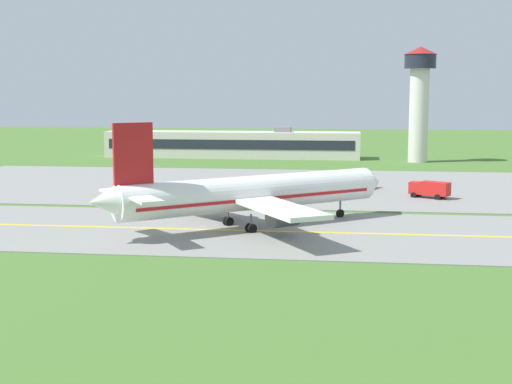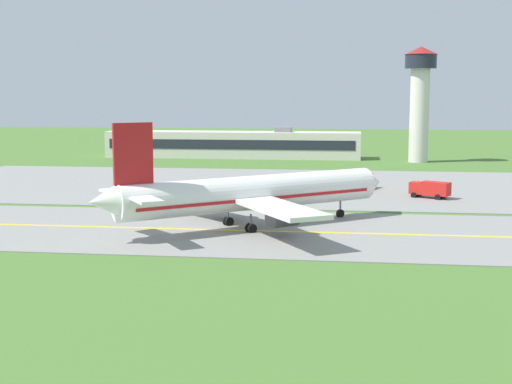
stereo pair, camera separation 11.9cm
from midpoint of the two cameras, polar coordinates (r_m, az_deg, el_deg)
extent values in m
plane|color=#47702D|center=(83.26, -3.11, -3.08)|extent=(500.00, 500.00, 0.00)
cube|color=gray|center=(83.26, -3.11, -3.05)|extent=(240.00, 28.00, 0.10)
cube|color=gray|center=(123.45, 5.09, 0.47)|extent=(140.00, 52.00, 0.10)
cube|color=yellow|center=(83.24, -3.11, -3.01)|extent=(220.00, 0.60, 0.01)
cylinder|color=white|center=(84.23, -0.14, -0.05)|extent=(28.74, 24.77, 4.00)
cone|color=white|center=(95.04, 9.22, 0.74)|extent=(4.43, 4.59, 3.80)
cone|color=white|center=(76.17, -11.97, -0.74)|extent=(4.63, 4.66, 3.40)
cube|color=red|center=(84.30, -0.14, -0.38)|extent=(26.69, 23.09, 0.36)
cube|color=#1E232D|center=(93.53, 8.21, 1.08)|extent=(3.55, 3.77, 0.70)
cube|color=white|center=(90.52, -4.17, 0.16)|extent=(14.32, 13.65, 0.50)
cylinder|color=#47474C|center=(89.93, -2.44, -0.78)|extent=(4.09, 3.94, 2.30)
cylinder|color=black|center=(90.73, -1.56, -0.70)|extent=(1.53, 1.78, 2.10)
cube|color=white|center=(76.06, 1.84, -1.28)|extent=(11.95, 15.29, 0.50)
cylinder|color=#47474C|center=(79.03, 2.23, -1.96)|extent=(4.09, 3.94, 2.30)
cylinder|color=black|center=(79.93, 3.18, -1.86)|extent=(1.53, 1.78, 2.10)
cube|color=red|center=(76.84, -9.69, 3.03)|extent=(3.64, 3.11, 6.50)
cube|color=white|center=(80.19, -10.62, 0.00)|extent=(5.97, 5.91, 0.30)
cube|color=white|center=(74.33, -8.81, -0.56)|extent=(5.32, 6.32, 0.30)
cylinder|color=slate|center=(92.11, 6.74, -1.21)|extent=(0.24, 0.24, 1.65)
cylinder|color=black|center=(92.24, 6.74, -1.71)|extent=(1.07, 0.97, 1.10)
cylinder|color=slate|center=(85.85, -2.19, -1.81)|extent=(0.24, 0.24, 1.65)
cylinder|color=black|center=(86.23, -2.28, -2.33)|extent=(1.07, 0.97, 1.10)
cylinder|color=black|center=(85.76, -2.10, -2.38)|extent=(1.07, 0.97, 1.10)
cylinder|color=slate|center=(81.45, -0.37, -2.33)|extent=(0.24, 0.24, 1.65)
cylinder|color=black|center=(81.83, -0.47, -2.87)|extent=(1.07, 0.97, 1.10)
cylinder|color=black|center=(81.37, -0.26, -2.93)|extent=(1.07, 0.97, 1.10)
cube|color=red|center=(112.30, 12.67, 0.33)|extent=(2.54, 2.62, 1.80)
cube|color=#1E232D|center=(112.57, 12.32, 0.52)|extent=(1.00, 1.67, 0.81)
cube|color=red|center=(111.12, 14.08, 0.26)|extent=(4.69, 3.87, 2.00)
cylinder|color=orange|center=(112.18, 12.68, 0.84)|extent=(0.20, 0.20, 0.18)
cylinder|color=black|center=(111.53, 12.44, -0.25)|extent=(0.93, 0.70, 0.90)
cylinder|color=black|center=(113.35, 12.86, -0.14)|extent=(0.93, 0.70, 0.90)
cylinder|color=black|center=(110.00, 14.26, -0.42)|extent=(0.93, 0.70, 0.90)
cylinder|color=black|center=(111.93, 14.67, -0.30)|extent=(0.93, 0.70, 0.90)
cube|color=red|center=(117.41, 7.94, 0.76)|extent=(2.53, 2.42, 1.80)
cube|color=#1E232D|center=(116.67, 7.81, 0.88)|extent=(1.75, 0.81, 0.81)
cube|color=red|center=(120.17, 8.48, 0.96)|extent=(3.54, 4.68, 2.00)
cylinder|color=orange|center=(117.30, 7.95, 1.25)|extent=(0.20, 0.20, 0.18)
cylinder|color=black|center=(117.18, 8.39, 0.22)|extent=(0.62, 0.95, 0.90)
cylinder|color=black|center=(117.92, 7.49, 0.29)|extent=(0.62, 0.95, 0.90)
cylinder|color=black|center=(120.71, 9.08, 0.43)|extent=(0.62, 0.95, 0.90)
cylinder|color=black|center=(121.47, 8.16, 0.49)|extent=(0.62, 0.95, 0.90)
cube|color=beige|center=(179.18, -1.83, 3.78)|extent=(63.06, 9.20, 6.47)
cube|color=#1E232D|center=(174.58, -2.08, 3.78)|extent=(60.53, 0.10, 2.33)
cube|color=slate|center=(177.33, 2.20, 4.98)|extent=(4.00, 4.00, 1.20)
cylinder|color=silver|center=(171.09, 12.85, 5.93)|extent=(4.40, 4.40, 21.51)
cylinder|color=#1E232D|center=(171.18, 12.97, 10.06)|extent=(7.20, 7.20, 3.20)
cone|color=maroon|center=(171.31, 13.00, 10.90)|extent=(7.60, 7.60, 1.80)
camera|label=1|loc=(0.06, -89.96, 0.01)|focal=50.39mm
camera|label=2|loc=(0.06, 90.04, -0.01)|focal=50.39mm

